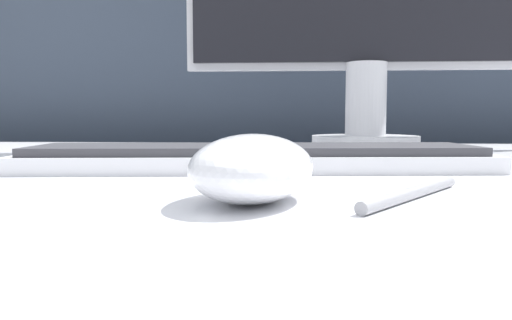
% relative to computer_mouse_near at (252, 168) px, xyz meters
% --- Properties ---
extents(partition_panel, '(5.00, 0.03, 1.13)m').
position_rel_computer_mouse_near_xyz_m(partition_panel, '(0.04, 0.80, -0.23)').
color(partition_panel, '#333D4C').
rests_on(partition_panel, ground_plane).
extents(computer_mouse_near, '(0.09, 0.12, 0.04)m').
position_rel_computer_mouse_near_xyz_m(computer_mouse_near, '(0.00, 0.00, 0.00)').
color(computer_mouse_near, white).
rests_on(computer_mouse_near, desk).
extents(keyboard, '(0.46, 0.16, 0.02)m').
position_rel_computer_mouse_near_xyz_m(keyboard, '(-0.01, 0.19, -0.01)').
color(keyboard, silver).
rests_on(keyboard, desk).
extents(pen, '(0.09, 0.12, 0.01)m').
position_rel_computer_mouse_near_xyz_m(pen, '(0.10, 0.02, -0.02)').
color(pen, '#99999E').
rests_on(pen, desk).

